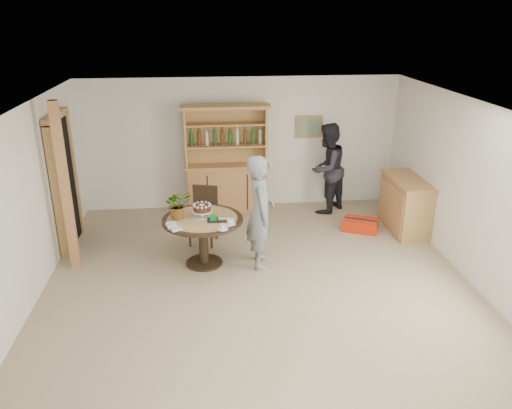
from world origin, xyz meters
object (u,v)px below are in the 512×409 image
object	(u,v)px
teen_boy	(260,212)
red_suitcase	(360,225)
adult_person	(327,168)
dining_chair	(204,211)
dining_table	(203,227)
sideboard	(405,204)
hutch	(227,176)

from	to	relation	value
teen_boy	red_suitcase	size ratio (longest dim) A/B	2.41
adult_person	red_suitcase	world-z (taller)	adult_person
dining_chair	teen_boy	distance (m)	1.28
dining_table	teen_boy	bearing A→B (deg)	-6.71
dining_table	teen_boy	xyz separation A→B (m)	(0.85, -0.10, 0.25)
dining_table	teen_boy	world-z (taller)	teen_boy
red_suitcase	dining_table	bearing A→B (deg)	-135.69
dining_chair	teen_boy	size ratio (longest dim) A/B	0.55
sideboard	dining_chair	size ratio (longest dim) A/B	1.33
sideboard	adult_person	distance (m)	1.58
red_suitcase	adult_person	bearing A→B (deg)	138.34
teen_boy	red_suitcase	xyz separation A→B (m)	(1.90, 1.08, -0.76)
adult_person	sideboard	bearing A→B (deg)	95.93
dining_table	red_suitcase	size ratio (longest dim) A/B	1.68
hutch	adult_person	size ratio (longest dim) A/B	1.19
sideboard	red_suitcase	bearing A→B (deg)	176.49
sideboard	hutch	bearing A→B (deg)	157.79
red_suitcase	dining_chair	bearing A→B (deg)	-152.09
adult_person	dining_chair	bearing A→B (deg)	-18.12
sideboard	red_suitcase	xyz separation A→B (m)	(-0.75, 0.05, -0.37)
hutch	sideboard	distance (m)	3.29
sideboard	dining_table	bearing A→B (deg)	-165.11
red_suitcase	sideboard	bearing A→B (deg)	21.23
red_suitcase	teen_boy	bearing A→B (deg)	-125.71
hutch	adult_person	world-z (taller)	hutch
sideboard	dining_chair	xyz separation A→B (m)	(-3.48, -0.11, 0.06)
hutch	dining_chair	world-z (taller)	hutch
adult_person	teen_boy	bearing A→B (deg)	10.19
teen_boy	adult_person	distance (m)	2.52
dining_chair	red_suitcase	size ratio (longest dim) A/B	1.33
dining_chair	teen_boy	xyz separation A→B (m)	(0.83, -0.93, 0.32)
adult_person	red_suitcase	xyz separation A→B (m)	(0.42, -0.95, -0.76)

